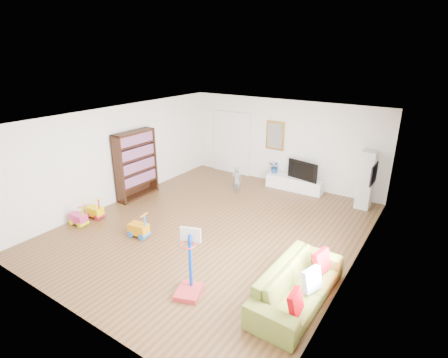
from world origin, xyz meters
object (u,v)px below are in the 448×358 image
Objects in this scene: sofa at (298,285)px; basketball_hoop at (188,264)px; media_console at (294,184)px; bookshelf at (136,165)px.

basketball_hoop reaches higher than sofa.
sofa reaches higher than media_console.
basketball_hoop reaches higher than media_console.
sofa is 1.93m from basketball_hoop.
bookshelf is 6.04m from sofa.
basketball_hoop is at bearing 120.02° from sofa.
media_console is 0.78× the size of sofa.
bookshelf reaches higher than sofa.
media_console is 5.73m from basketball_hoop.
media_console is 5.23m from sofa.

